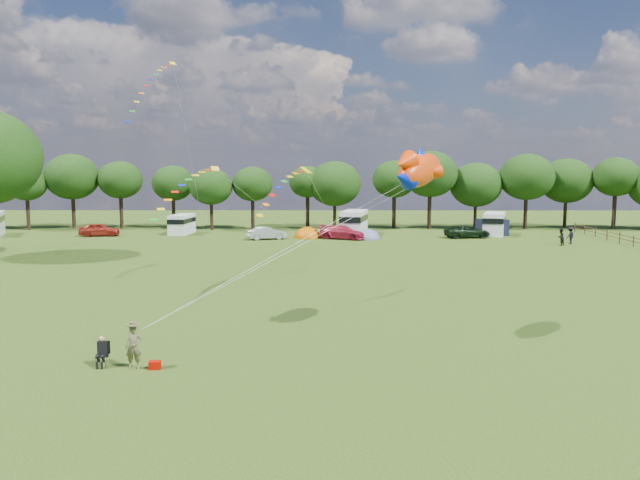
{
  "coord_description": "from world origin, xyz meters",
  "views": [
    {
      "loc": [
        0.19,
        -27.52,
        8.18
      ],
      "look_at": [
        0.0,
        8.0,
        4.0
      ],
      "focal_mm": 35.0,
      "sensor_mm": 36.0,
      "label": 1
    }
  ],
  "objects_px": {
    "car_a": "(99,230)",
    "walker_b": "(570,235)",
    "campervan_d": "(494,223)",
    "camp_chair": "(102,348)",
    "campervan_b": "(182,223)",
    "car_b": "(267,233)",
    "tent_greyblue": "(367,239)",
    "car_c": "(343,232)",
    "car_d": "(467,232)",
    "campervan_c": "(354,222)",
    "kite_flyer": "(134,347)",
    "tent_orange": "(307,238)",
    "fish_kite": "(417,170)",
    "walker_a": "(561,237)"
  },
  "relations": [
    {
      "from": "car_d",
      "to": "tent_orange",
      "type": "bearing_deg",
      "value": 81.22
    },
    {
      "from": "tent_orange",
      "to": "walker_b",
      "type": "height_order",
      "value": "walker_b"
    },
    {
      "from": "tent_orange",
      "to": "tent_greyblue",
      "type": "bearing_deg",
      "value": -8.67
    },
    {
      "from": "fish_kite",
      "to": "kite_flyer",
      "type": "bearing_deg",
      "value": 147.17
    },
    {
      "from": "campervan_c",
      "to": "tent_greyblue",
      "type": "relative_size",
      "value": 1.96
    },
    {
      "from": "car_d",
      "to": "campervan_c",
      "type": "xyz_separation_m",
      "value": [
        -13.02,
        2.71,
        0.86
      ]
    },
    {
      "from": "car_c",
      "to": "walker_a",
      "type": "relative_size",
      "value": 2.9
    },
    {
      "from": "car_d",
      "to": "kite_flyer",
      "type": "relative_size",
      "value": 2.94
    },
    {
      "from": "car_d",
      "to": "campervan_d",
      "type": "distance_m",
      "value": 4.81
    },
    {
      "from": "car_c",
      "to": "tent_greyblue",
      "type": "relative_size",
      "value": 1.58
    },
    {
      "from": "car_d",
      "to": "camp_chair",
      "type": "distance_m",
      "value": 53.56
    },
    {
      "from": "kite_flyer",
      "to": "fish_kite",
      "type": "relative_size",
      "value": 0.43
    },
    {
      "from": "car_a",
      "to": "tent_greyblue",
      "type": "bearing_deg",
      "value": -102.88
    },
    {
      "from": "campervan_d",
      "to": "walker_b",
      "type": "xyz_separation_m",
      "value": [
        5.82,
        -8.45,
        -0.52
      ]
    },
    {
      "from": "car_b",
      "to": "walker_a",
      "type": "distance_m",
      "value": 31.63
    },
    {
      "from": "car_b",
      "to": "kite_flyer",
      "type": "height_order",
      "value": "kite_flyer"
    },
    {
      "from": "car_b",
      "to": "kite_flyer",
      "type": "relative_size",
      "value": 2.25
    },
    {
      "from": "car_a",
      "to": "campervan_c",
      "type": "bearing_deg",
      "value": -95.73
    },
    {
      "from": "campervan_b",
      "to": "campervan_c",
      "type": "height_order",
      "value": "campervan_c"
    },
    {
      "from": "fish_kite",
      "to": "tent_greyblue",
      "type": "bearing_deg",
      "value": 33.74
    },
    {
      "from": "kite_flyer",
      "to": "car_d",
      "type": "bearing_deg",
      "value": 53.1
    },
    {
      "from": "campervan_b",
      "to": "tent_greyblue",
      "type": "xyz_separation_m",
      "value": [
        22.37,
        -5.22,
        -1.26
      ]
    },
    {
      "from": "kite_flyer",
      "to": "camp_chair",
      "type": "distance_m",
      "value": 1.43
    },
    {
      "from": "campervan_b",
      "to": "car_b",
      "type": "bearing_deg",
      "value": -112.22
    },
    {
      "from": "campervan_b",
      "to": "camp_chair",
      "type": "distance_m",
      "value": 51.63
    },
    {
      "from": "car_a",
      "to": "campervan_d",
      "type": "bearing_deg",
      "value": -96.49
    },
    {
      "from": "car_a",
      "to": "walker_b",
      "type": "bearing_deg",
      "value": -105.78
    },
    {
      "from": "car_d",
      "to": "campervan_d",
      "type": "relative_size",
      "value": 0.89
    },
    {
      "from": "campervan_b",
      "to": "tent_orange",
      "type": "bearing_deg",
      "value": -99.27
    },
    {
      "from": "campervan_d",
      "to": "campervan_c",
      "type": "bearing_deg",
      "value": 109.22
    },
    {
      "from": "tent_greyblue",
      "to": "walker_a",
      "type": "height_order",
      "value": "walker_a"
    },
    {
      "from": "car_b",
      "to": "fish_kite",
      "type": "relative_size",
      "value": 0.97
    },
    {
      "from": "camp_chair",
      "to": "fish_kite",
      "type": "bearing_deg",
      "value": 3.12
    },
    {
      "from": "tent_greyblue",
      "to": "car_c",
      "type": "bearing_deg",
      "value": -175.27
    },
    {
      "from": "campervan_d",
      "to": "walker_a",
      "type": "height_order",
      "value": "campervan_d"
    },
    {
      "from": "campervan_d",
      "to": "camp_chair",
      "type": "bearing_deg",
      "value": 168.13
    },
    {
      "from": "campervan_b",
      "to": "tent_orange",
      "type": "height_order",
      "value": "campervan_b"
    },
    {
      "from": "campervan_d",
      "to": "walker_a",
      "type": "relative_size",
      "value": 3.34
    },
    {
      "from": "car_b",
      "to": "car_d",
      "type": "xyz_separation_m",
      "value": [
        23.09,
        1.78,
        0.01
      ]
    },
    {
      "from": "campervan_b",
      "to": "tent_greyblue",
      "type": "bearing_deg",
      "value": -97.34
    },
    {
      "from": "camp_chair",
      "to": "fish_kite",
      "type": "height_order",
      "value": "fish_kite"
    },
    {
      "from": "car_a",
      "to": "car_c",
      "type": "distance_m",
      "value": 28.88
    },
    {
      "from": "camp_chair",
      "to": "car_a",
      "type": "bearing_deg",
      "value": 93.6
    },
    {
      "from": "car_b",
      "to": "campervan_b",
      "type": "distance_m",
      "value": 12.38
    },
    {
      "from": "tent_orange",
      "to": "walker_b",
      "type": "relative_size",
      "value": 1.89
    },
    {
      "from": "campervan_c",
      "to": "kite_flyer",
      "type": "distance_m",
      "value": 51.22
    },
    {
      "from": "kite_flyer",
      "to": "campervan_d",
      "type": "bearing_deg",
      "value": 50.96
    },
    {
      "from": "campervan_d",
      "to": "camp_chair",
      "type": "distance_m",
      "value": 57.9
    },
    {
      "from": "car_b",
      "to": "tent_greyblue",
      "type": "xyz_separation_m",
      "value": [
        11.45,
        0.59,
        -0.69
      ]
    },
    {
      "from": "tent_orange",
      "to": "tent_greyblue",
      "type": "distance_m",
      "value": 6.96
    }
  ]
}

